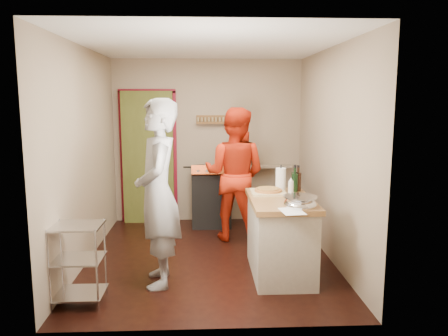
{
  "coord_description": "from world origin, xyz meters",
  "views": [
    {
      "loc": [
        -0.05,
        -5.27,
        1.97
      ],
      "look_at": [
        0.18,
        0.0,
        1.14
      ],
      "focal_mm": 35.0,
      "sensor_mm": 36.0,
      "label": 1
    }
  ],
  "objects": [
    {
      "name": "person_stripe",
      "position": [
        -0.55,
        -0.76,
        0.99
      ],
      "size": [
        0.56,
        0.77,
        1.98
      ],
      "primitive_type": "imported",
      "rotation": [
        0.0,
        0.0,
        -1.45
      ],
      "color": "silver",
      "rests_on": "ground"
    },
    {
      "name": "wire_shelving",
      "position": [
        -1.28,
        -1.2,
        0.44
      ],
      "size": [
        0.48,
        0.4,
        0.8
      ],
      "color": "silver",
      "rests_on": "ground"
    },
    {
      "name": "island",
      "position": [
        0.8,
        -0.55,
        0.47
      ],
      "size": [
        0.69,
        1.33,
        1.19
      ],
      "color": "#BEB6A1",
      "rests_on": "ground"
    },
    {
      "name": "ceiling",
      "position": [
        0.0,
        0.0,
        2.61
      ],
      "size": [
        3.0,
        3.5,
        0.02
      ],
      "primitive_type": "cube",
      "color": "white",
      "rests_on": "back_wall"
    },
    {
      "name": "floor",
      "position": [
        0.0,
        0.0,
        0.0
      ],
      "size": [
        3.5,
        3.5,
        0.0
      ],
      "primitive_type": "plane",
      "color": "black",
      "rests_on": "ground"
    },
    {
      "name": "back_wall",
      "position": [
        -0.64,
        1.78,
        1.13
      ],
      "size": [
        3.0,
        0.44,
        2.6
      ],
      "color": "gray",
      "rests_on": "ground"
    },
    {
      "name": "right_wall",
      "position": [
        1.5,
        0.0,
        1.3
      ],
      "size": [
        0.04,
        3.5,
        2.6
      ],
      "primitive_type": "cube",
      "color": "gray",
      "rests_on": "ground"
    },
    {
      "name": "stove",
      "position": [
        0.05,
        1.42,
        0.45
      ],
      "size": [
        0.6,
        0.63,
        1.0
      ],
      "color": "black",
      "rests_on": "ground"
    },
    {
      "name": "left_wall",
      "position": [
        -1.5,
        0.0,
        1.3
      ],
      "size": [
        0.04,
        3.5,
        2.6
      ],
      "primitive_type": "cube",
      "color": "gray",
      "rests_on": "ground"
    },
    {
      "name": "person_red",
      "position": [
        0.37,
        0.75,
        0.93
      ],
      "size": [
        1.1,
        0.98,
        1.86
      ],
      "primitive_type": "imported",
      "rotation": [
        0.0,
        0.0,
        2.78
      ],
      "color": "red",
      "rests_on": "ground"
    }
  ]
}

